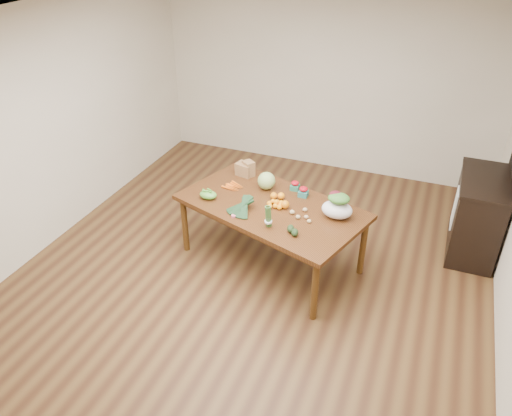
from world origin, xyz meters
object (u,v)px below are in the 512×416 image
at_px(dining_table, 271,234).
at_px(paper_bag, 245,168).
at_px(kale_bunch, 240,206).
at_px(salad_bag, 337,207).
at_px(cabinet, 477,215).
at_px(mandarin_cluster, 276,203).
at_px(asparagus_bundle, 268,216).
at_px(cabbage, 266,181).

bearing_deg(dining_table, paper_bag, 153.31).
height_order(kale_bunch, salad_bag, salad_bag).
relative_size(cabinet, kale_bunch, 2.55).
relative_size(dining_table, kale_bunch, 4.91).
bearing_deg(mandarin_cluster, dining_table, 165.03).
bearing_deg(salad_bag, asparagus_bundle, -143.92).
bearing_deg(cabbage, cabinet, 18.50).
bearing_deg(cabinet, salad_bag, -143.05).
bearing_deg(mandarin_cluster, cabinet, 28.07).
relative_size(cabbage, asparagus_bundle, 0.81).
relative_size(dining_table, salad_bag, 6.13).
distance_m(dining_table, salad_bag, 0.87).
xyz_separation_m(mandarin_cluster, asparagus_bundle, (0.06, -0.40, 0.08)).
relative_size(mandarin_cluster, salad_bag, 0.56).
distance_m(paper_bag, cabbage, 0.42).
bearing_deg(asparagus_bundle, mandarin_cluster, 116.12).
xyz_separation_m(mandarin_cluster, salad_bag, (0.65, 0.04, 0.08)).
xyz_separation_m(kale_bunch, salad_bag, (0.96, 0.29, 0.04)).
bearing_deg(kale_bunch, asparagus_bundle, -2.38).
relative_size(dining_table, cabinet, 1.93).
height_order(mandarin_cluster, asparagus_bundle, asparagus_bundle).
bearing_deg(mandarin_cluster, salad_bag, 3.15).
bearing_deg(cabinet, mandarin_cluster, -151.93).
height_order(dining_table, mandarin_cluster, mandarin_cluster).
distance_m(cabinet, mandarin_cluster, 2.36).
relative_size(paper_bag, salad_bag, 0.81).
bearing_deg(salad_bag, kale_bunch, -162.97).
bearing_deg(asparagus_bundle, salad_bag, 54.15).
bearing_deg(asparagus_bundle, kale_bunch, 177.62).
distance_m(kale_bunch, asparagus_bundle, 0.40).
bearing_deg(asparagus_bundle, dining_table, 123.63).
bearing_deg(salad_bag, dining_table, -178.38).
bearing_deg(cabbage, mandarin_cluster, -54.58).
xyz_separation_m(paper_bag, mandarin_cluster, (0.59, -0.54, -0.05)).
height_order(paper_bag, salad_bag, salad_bag).
relative_size(paper_bag, cabbage, 1.30).
xyz_separation_m(cabinet, paper_bag, (-2.65, -0.56, 0.37)).
xyz_separation_m(dining_table, asparagus_bundle, (0.11, -0.41, 0.50)).
bearing_deg(cabbage, salad_bag, -18.48).
height_order(dining_table, salad_bag, salad_bag).
bearing_deg(kale_bunch, salad_bag, 35.11).
bearing_deg(kale_bunch, paper_bag, 127.28).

